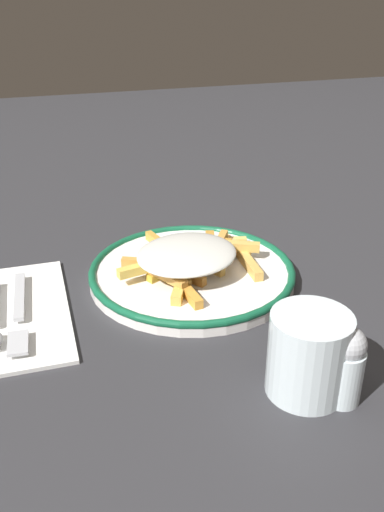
{
  "coord_description": "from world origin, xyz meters",
  "views": [
    {
      "loc": [
        0.19,
        0.63,
        0.37
      ],
      "look_at": [
        0.0,
        0.0,
        0.03
      ],
      "focal_mm": 39.67,
      "sensor_mm": 36.0,
      "label": 1
    }
  ],
  "objects_px": {
    "plate": "(192,272)",
    "salt_shaker": "(345,365)",
    "fork": "(19,311)",
    "fries_heap": "(190,256)",
    "water_glass": "(308,354)"
  },
  "relations": [
    {
      "from": "plate",
      "to": "salt_shaker",
      "type": "bearing_deg",
      "value": 104.59
    },
    {
      "from": "fork",
      "to": "salt_shaker",
      "type": "distance_m",
      "value": 0.37
    },
    {
      "from": "salt_shaker",
      "to": "fries_heap",
      "type": "bearing_deg",
      "value": -74.65
    },
    {
      "from": "fork",
      "to": "salt_shaker",
      "type": "height_order",
      "value": "salt_shaker"
    },
    {
      "from": "fries_heap",
      "to": "plate",
      "type": "bearing_deg",
      "value": -154.75
    },
    {
      "from": "water_glass",
      "to": "salt_shaker",
      "type": "bearing_deg",
      "value": 139.29
    },
    {
      "from": "fork",
      "to": "water_glass",
      "type": "distance_m",
      "value": 0.34
    },
    {
      "from": "plate",
      "to": "fries_heap",
      "type": "distance_m",
      "value": 0.03
    },
    {
      "from": "fork",
      "to": "salt_shaker",
      "type": "xyz_separation_m",
      "value": [
        -0.29,
        0.23,
        0.03
      ]
    },
    {
      "from": "fries_heap",
      "to": "salt_shaker",
      "type": "distance_m",
      "value": 0.28
    },
    {
      "from": "water_glass",
      "to": "salt_shaker",
      "type": "xyz_separation_m",
      "value": [
        -0.03,
        0.02,
        -0.0
      ]
    },
    {
      "from": "plate",
      "to": "water_glass",
      "type": "distance_m",
      "value": 0.25
    },
    {
      "from": "plate",
      "to": "water_glass",
      "type": "relative_size",
      "value": 3.21
    },
    {
      "from": "water_glass",
      "to": "fries_heap",
      "type": "bearing_deg",
      "value": -79.16
    },
    {
      "from": "fries_heap",
      "to": "salt_shaker",
      "type": "height_order",
      "value": "salt_shaker"
    }
  ]
}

